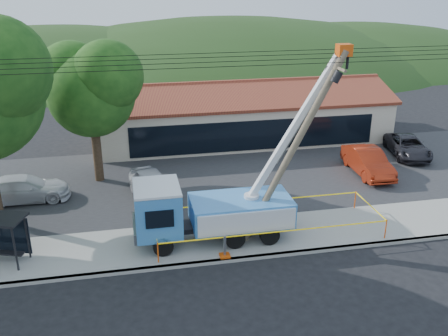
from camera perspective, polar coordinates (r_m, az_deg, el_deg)
ground at (r=21.92m, az=4.09°, el=-13.24°), size 120.00×120.00×0.00m
curb at (r=23.57m, az=2.73°, el=-10.25°), size 60.00×0.25×0.15m
sidewalk at (r=25.15m, az=1.67°, el=-8.02°), size 60.00×4.00×0.15m
parking_lot at (r=32.21m, az=-1.54°, el=-1.14°), size 60.00×12.00×0.10m
strip_mall at (r=39.78m, az=2.13°, el=6.11°), size 22.50×8.53×4.67m
tree_lot at (r=30.98m, az=-15.02°, el=9.16°), size 6.30×5.60×8.94m
hill_west at (r=74.02m, az=-19.37°, el=10.69°), size 78.40×56.00×28.00m
hill_center at (r=74.88m, az=0.30°, el=12.00°), size 89.60×64.00×32.00m
hill_east at (r=81.29m, az=14.56°, el=12.09°), size 72.80×52.00×26.00m
utility_truck at (r=24.21m, az=-1.75°, el=-4.65°), size 10.19×4.11×9.31m
leaning_pole at (r=23.56m, az=8.43°, el=3.18°), size 4.80×1.86×9.20m
bus_shelter at (r=24.56m, az=-24.23°, el=-6.28°), size 2.71×2.14×2.28m
caution_tape at (r=25.24m, az=4.93°, el=-5.84°), size 11.25×3.50×1.01m
car_silver at (r=29.59m, az=-8.05°, el=-3.62°), size 3.03×5.06×1.61m
car_red at (r=34.14m, az=15.95°, el=-0.75°), size 1.92×5.11×1.67m
car_white at (r=31.24m, az=-21.65°, el=-3.61°), size 5.17×2.21×1.48m
car_dark at (r=38.36m, az=20.10°, el=1.22°), size 3.29×5.37×1.39m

